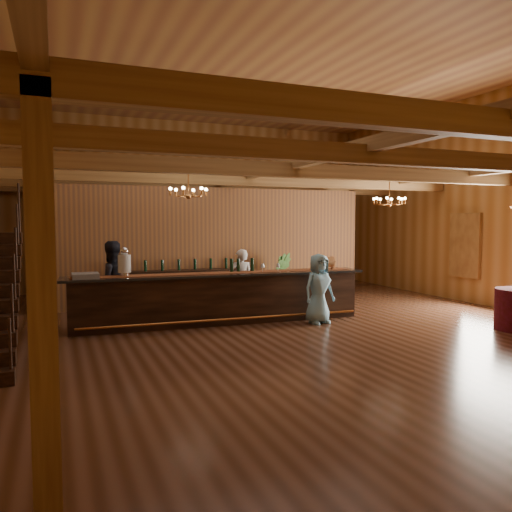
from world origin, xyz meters
name	(u,v)px	position (x,y,z in m)	size (l,w,h in m)	color
floor	(282,326)	(0.00, 0.00, 0.00)	(14.00, 14.00, 0.00)	brown
ceiling	(283,58)	(0.00, 0.00, 5.50)	(14.00, 14.00, 0.00)	#AF7C43
wall_back	(195,205)	(0.00, 7.00, 2.75)	(12.00, 0.10, 5.50)	#A97A40
wall_right	(499,199)	(6.00, 0.00, 2.75)	(0.10, 14.00, 5.50)	#A97A40
beam_grid	(273,173)	(0.00, 0.51, 3.24)	(11.90, 13.90, 0.39)	#A77D42
support_posts	(293,252)	(0.00, -0.50, 1.60)	(9.20, 10.20, 3.20)	#A77D42
partition_wall	(211,245)	(-0.50, 3.50, 1.55)	(9.00, 0.18, 3.10)	brown
window_right_back	(465,245)	(5.95, 1.00, 1.55)	(0.12, 1.05, 1.75)	white
backroom_boxes	(199,275)	(-0.29, 5.50, 0.53)	(4.10, 0.60, 1.10)	#3B2013
tasting_bar	(221,298)	(-1.11, 0.78, 0.55)	(6.54, 1.17, 1.10)	#3B2013
beverage_dispenser	(124,262)	(-3.10, 0.94, 1.37)	(0.26, 0.26, 0.60)	silver
glass_rack_tray	(85,276)	(-3.86, 0.88, 1.13)	(0.50, 0.50, 0.10)	gray
raffle_drum	(328,262)	(1.43, 0.60, 1.26)	(0.34, 0.24, 0.30)	brown
bar_bottle_0	(232,265)	(-0.82, 0.89, 1.23)	(0.07, 0.07, 0.30)	black
bar_bottle_1	(238,265)	(-0.66, 0.89, 1.23)	(0.07, 0.07, 0.30)	black
bar_bottle_2	(252,265)	(-0.34, 0.87, 1.23)	(0.07, 0.07, 0.30)	black
backbar_shelf	(187,288)	(-1.25, 3.13, 0.48)	(3.38, 0.53, 0.95)	#3B2013
chandelier_left	(189,192)	(-1.78, 0.83, 2.82)	(0.80, 0.80, 0.54)	#B76E32
chandelier_right	(389,201)	(3.46, 1.06, 2.72)	(0.80, 0.80, 0.64)	#B76E32
bartender	(241,281)	(-0.31, 1.66, 0.77)	(0.56, 0.37, 1.55)	white
staff_second	(111,283)	(-3.32, 1.45, 0.89)	(0.87, 0.68, 1.79)	black
guest	(319,289)	(0.85, -0.03, 0.75)	(0.74, 0.48, 1.51)	#7AB4CF
floor_plant	(278,277)	(1.23, 2.90, 0.68)	(0.74, 0.60, 1.35)	#3F702F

